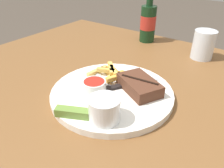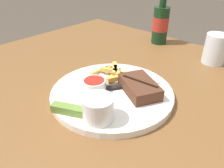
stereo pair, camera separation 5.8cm
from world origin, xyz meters
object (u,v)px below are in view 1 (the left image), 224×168
at_px(coleslaw_cup, 104,108).
at_px(pickle_spear, 73,113).
at_px(dinner_plate, 112,93).
at_px(dipping_sauce_cup, 94,86).
at_px(fork_utensil, 99,76).
at_px(beer_bottle, 148,22).
at_px(steak_portion, 139,85).
at_px(knife_utensil, 126,85).
at_px(drinking_glass, 203,45).

bearing_deg(coleslaw_cup, pickle_spear, -152.01).
relative_size(dinner_plate, dipping_sauce_cup, 5.26).
distance_m(fork_utensil, beer_bottle, 0.41).
bearing_deg(steak_portion, fork_utensil, -178.23).
relative_size(dipping_sauce_cup, knife_utensil, 0.42).
height_order(fork_utensil, beer_bottle, beer_bottle).
distance_m(coleslaw_cup, beer_bottle, 0.58).
distance_m(steak_portion, drinking_glass, 0.36).
relative_size(pickle_spear, drinking_glass, 0.79).
height_order(dinner_plate, pickle_spear, pickle_spear).
height_order(coleslaw_cup, pickle_spear, coleslaw_cup).
relative_size(dinner_plate, fork_utensil, 2.64).
relative_size(steak_portion, dipping_sauce_cup, 2.28).
bearing_deg(steak_portion, drinking_glass, 80.31).
distance_m(fork_utensil, knife_utensil, 0.10).
distance_m(fork_utensil, drinking_glass, 0.41).
height_order(pickle_spear, fork_utensil, pickle_spear).
bearing_deg(drinking_glass, coleslaw_cup, -97.02).
bearing_deg(pickle_spear, knife_utensil, 82.09).
xyz_separation_m(coleslaw_cup, beer_bottle, (-0.19, 0.54, 0.04)).
bearing_deg(pickle_spear, beer_bottle, 102.04).
distance_m(dinner_plate, beer_bottle, 0.46).
height_order(steak_portion, fork_utensil, steak_portion).
height_order(pickle_spear, beer_bottle, beer_bottle).
relative_size(fork_utensil, beer_bottle, 0.52).
xyz_separation_m(fork_utensil, knife_utensil, (0.10, 0.00, 0.00)).
xyz_separation_m(coleslaw_cup, fork_utensil, (-0.13, 0.14, -0.03)).
distance_m(coleslaw_cup, drinking_glass, 0.51).
bearing_deg(coleslaw_cup, steak_portion, 89.44).
relative_size(pickle_spear, beer_bottle, 0.34).
xyz_separation_m(fork_utensil, beer_bottle, (-0.05, 0.40, 0.07)).
relative_size(steak_portion, drinking_glass, 1.39).
height_order(pickle_spear, knife_utensil, pickle_spear).
height_order(coleslaw_cup, knife_utensil, coleslaw_cup).
relative_size(knife_utensil, drinking_glass, 1.45).
bearing_deg(dinner_plate, dipping_sauce_cup, -137.36).
distance_m(dinner_plate, coleslaw_cup, 0.13).
distance_m(dipping_sauce_cup, knife_utensil, 0.09).
relative_size(coleslaw_cup, knife_utensil, 0.47).
relative_size(dinner_plate, steak_portion, 2.31).
relative_size(pickle_spear, fork_utensil, 0.66).
xyz_separation_m(fork_utensil, drinking_glass, (0.20, 0.36, 0.03)).
relative_size(fork_utensil, drinking_glass, 1.21).
distance_m(pickle_spear, fork_utensil, 0.19).
bearing_deg(dinner_plate, coleslaw_cup, -61.76).
bearing_deg(beer_bottle, dinner_plate, -73.35).
distance_m(steak_portion, dipping_sauce_cup, 0.12).
xyz_separation_m(dinner_plate, drinking_glass, (0.12, 0.40, 0.04)).
bearing_deg(knife_utensil, pickle_spear, -155.87).
xyz_separation_m(knife_utensil, beer_bottle, (-0.15, 0.40, 0.06)).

